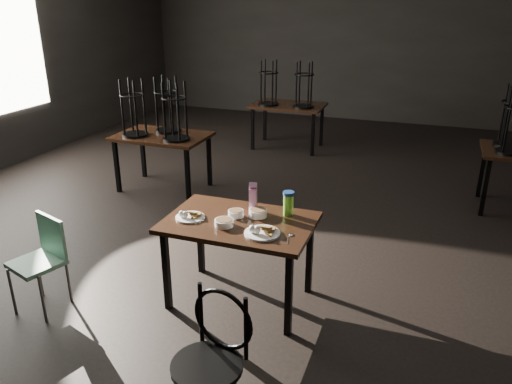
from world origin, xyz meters
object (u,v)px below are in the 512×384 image
at_px(main_table, 239,229).
at_px(school_chair, 43,255).
at_px(water_bottle, 288,203).
at_px(juice_carton, 253,198).
at_px(bentwood_chair, 213,352).

xyz_separation_m(main_table, school_chair, (-1.49, -0.61, -0.20)).
relative_size(main_table, water_bottle, 5.77).
bearing_deg(main_table, juice_carton, 79.73).
bearing_deg(juice_carton, water_bottle, 3.87).
bearing_deg(main_table, school_chair, -157.61).
bearing_deg(bentwood_chair, school_chair, 169.66).
bearing_deg(school_chair, water_bottle, 43.54).
relative_size(main_table, juice_carton, 4.64).
xyz_separation_m(main_table, bentwood_chair, (0.34, -1.29, -0.15)).
relative_size(water_bottle, school_chair, 0.26).
bearing_deg(water_bottle, main_table, -145.28).
relative_size(juice_carton, water_bottle, 1.25).
distance_m(water_bottle, bentwood_chair, 1.56).
height_order(main_table, water_bottle, water_bottle).
bearing_deg(juice_carton, bentwood_chair, -78.59).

